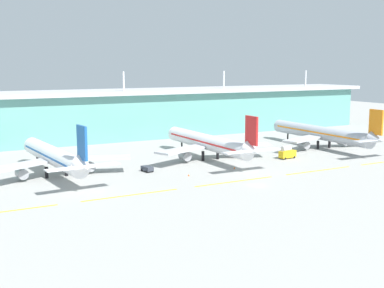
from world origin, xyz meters
TOP-DOWN VIEW (x-y plane):
  - ground_plane at (0.00, 0.00)m, footprint 600.00×600.00m
  - terminal_building at (-0.00, 113.22)m, footprint 288.00×34.00m
  - airliner_near at (-49.30, 41.51)m, footprint 48.69×60.46m
  - airliner_middle at (8.79, 43.28)m, footprint 48.80×65.07m
  - airliner_far at (64.83, 42.63)m, footprint 48.78×68.25m
  - taxiway_stripe_mid_west at (-37.00, 7.46)m, footprint 28.00×0.70m
  - taxiway_stripe_centre at (-3.00, 7.46)m, footprint 28.00×0.70m
  - taxiway_stripe_mid_east at (31.00, 7.46)m, footprint 28.00×0.70m
  - fuel_truck at (35.90, 30.16)m, footprint 7.49×3.56m
  - pushback_tug at (-20.67, 33.62)m, footprint 3.16×4.75m
  - safety_cone_left_wingtip at (-11.66, 21.06)m, footprint 0.56×0.56m
  - safety_cone_nose_front at (7.64, 23.67)m, footprint 0.56×0.56m

SIDE VIEW (x-z plane):
  - ground_plane at x=0.00m, z-range 0.00..0.00m
  - taxiway_stripe_mid_west at x=-37.00m, z-range 0.00..0.04m
  - taxiway_stripe_centre at x=-3.00m, z-range 0.00..0.04m
  - taxiway_stripe_mid_east at x=31.00m, z-range 0.00..0.04m
  - safety_cone_left_wingtip at x=-11.66m, z-range 0.00..0.70m
  - safety_cone_nose_front at x=7.64m, z-range 0.00..0.70m
  - pushback_tug at x=-20.67m, z-range 0.18..2.03m
  - fuel_truck at x=35.90m, z-range -0.21..4.74m
  - airliner_near at x=-49.30m, z-range -3.01..15.89m
  - airliner_middle at x=8.79m, z-range -3.00..15.90m
  - airliner_far at x=64.83m, z-range -3.00..15.90m
  - terminal_building at x=0.00m, z-range -4.29..28.13m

